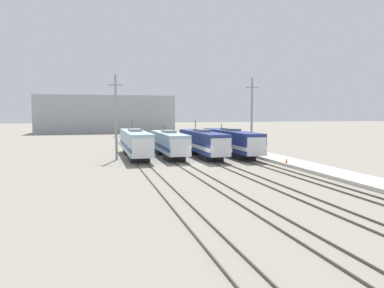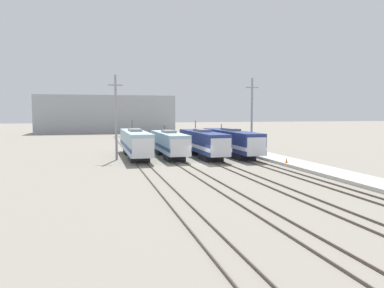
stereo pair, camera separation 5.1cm
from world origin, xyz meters
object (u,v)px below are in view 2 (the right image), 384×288
(locomotive_center_left, at_px, (169,144))
(locomotive_center_right, at_px, (203,143))
(traffic_cone, at_px, (287,160))
(locomotive_far_right, at_px, (231,142))
(locomotive_far_left, at_px, (135,143))
(catenary_tower_right, at_px, (252,116))
(catenary_tower_left, at_px, (116,116))

(locomotive_center_left, xyz_separation_m, locomotive_center_right, (4.97, -0.87, 0.07))
(locomotive_center_left, bearing_deg, locomotive_center_right, -9.91)
(traffic_cone, bearing_deg, locomotive_far_right, 102.19)
(locomotive_center_left, height_order, locomotive_center_right, locomotive_center_right)
(locomotive_far_left, height_order, locomotive_center_left, locomotive_far_left)
(locomotive_center_left, xyz_separation_m, traffic_cone, (12.66, -12.37, -1.42))
(locomotive_far_right, bearing_deg, locomotive_far_left, 176.84)
(traffic_cone, bearing_deg, catenary_tower_right, 88.81)
(locomotive_center_left, distance_m, catenary_tower_left, 8.90)
(locomotive_far_right, distance_m, catenary_tower_right, 5.08)
(locomotive_center_left, xyz_separation_m, catenary_tower_right, (12.90, -0.82, 4.10))
(catenary_tower_right, bearing_deg, locomotive_center_right, -179.66)
(catenary_tower_left, distance_m, catenary_tower_right, 20.76)
(locomotive_center_right, distance_m, catenary_tower_left, 13.45)
(locomotive_center_right, distance_m, catenary_tower_right, 8.89)
(catenary_tower_left, bearing_deg, locomotive_far_left, 32.23)
(locomotive_center_left, height_order, catenary_tower_right, catenary_tower_right)
(catenary_tower_right, bearing_deg, traffic_cone, -91.19)
(catenary_tower_left, distance_m, traffic_cone, 24.18)
(catenary_tower_right, bearing_deg, catenary_tower_left, 180.00)
(locomotive_center_left, xyz_separation_m, locomotive_far_right, (9.95, 0.17, 0.09))
(locomotive_center_right, height_order, locomotive_far_right, locomotive_center_right)
(locomotive_far_right, height_order, traffic_cone, locomotive_far_right)
(locomotive_far_left, height_order, locomotive_center_right, locomotive_far_left)
(locomotive_center_right, bearing_deg, locomotive_far_right, 11.85)
(catenary_tower_left, bearing_deg, locomotive_far_right, 3.20)
(locomotive_far_left, xyz_separation_m, locomotive_center_right, (9.95, -1.87, -0.05))
(locomotive_far_left, distance_m, catenary_tower_right, 18.40)
(locomotive_center_right, xyz_separation_m, catenary_tower_left, (-12.83, 0.05, 4.03))
(catenary_tower_right, height_order, traffic_cone, catenary_tower_right)
(locomotive_center_left, height_order, locomotive_far_right, locomotive_far_right)
(locomotive_center_left, relative_size, catenary_tower_left, 1.36)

